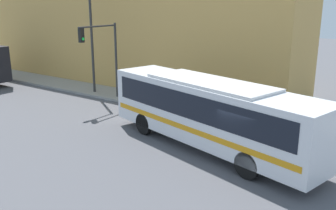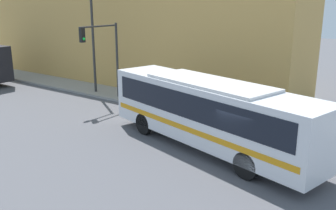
{
  "view_description": "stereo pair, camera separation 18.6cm",
  "coord_description": "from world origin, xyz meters",
  "px_view_note": "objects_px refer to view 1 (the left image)",
  "views": [
    {
      "loc": [
        -13.54,
        -5.36,
        6.62
      ],
      "look_at": [
        1.84,
        5.48,
        1.39
      ],
      "focal_mm": 40.0,
      "sensor_mm": 36.0,
      "label": 1
    },
    {
      "loc": [
        -13.43,
        -5.51,
        6.62
      ],
      "look_at": [
        1.84,
        5.48,
        1.39
      ],
      "focal_mm": 40.0,
      "sensor_mm": 36.0,
      "label": 2
    }
  ],
  "objects_px": {
    "parking_meter": "(132,87)",
    "traffic_light_pole": "(104,48)",
    "street_lamp": "(88,24)",
    "city_bus": "(209,110)",
    "fire_hydrant": "(199,107)"
  },
  "relations": [
    {
      "from": "fire_hydrant",
      "to": "traffic_light_pole",
      "type": "height_order",
      "value": "traffic_light_pole"
    },
    {
      "from": "fire_hydrant",
      "to": "traffic_light_pole",
      "type": "bearing_deg",
      "value": 98.46
    },
    {
      "from": "city_bus",
      "to": "parking_meter",
      "type": "relative_size",
      "value": 8.82
    },
    {
      "from": "traffic_light_pole",
      "to": "parking_meter",
      "type": "bearing_deg",
      "value": -56.11
    },
    {
      "from": "city_bus",
      "to": "traffic_light_pole",
      "type": "height_order",
      "value": "traffic_light_pole"
    },
    {
      "from": "city_bus",
      "to": "traffic_light_pole",
      "type": "relative_size",
      "value": 2.28
    },
    {
      "from": "fire_hydrant",
      "to": "city_bus",
      "type": "bearing_deg",
      "value": -144.51
    },
    {
      "from": "parking_meter",
      "to": "traffic_light_pole",
      "type": "bearing_deg",
      "value": 123.89
    },
    {
      "from": "city_bus",
      "to": "parking_meter",
      "type": "height_order",
      "value": "city_bus"
    },
    {
      "from": "traffic_light_pole",
      "to": "street_lamp",
      "type": "height_order",
      "value": "street_lamp"
    },
    {
      "from": "fire_hydrant",
      "to": "traffic_light_pole",
      "type": "xyz_separation_m",
      "value": [
        -1.0,
        6.71,
        3.13
      ]
    },
    {
      "from": "traffic_light_pole",
      "to": "parking_meter",
      "type": "distance_m",
      "value": 3.16
    },
    {
      "from": "traffic_light_pole",
      "to": "parking_meter",
      "type": "relative_size",
      "value": 3.87
    },
    {
      "from": "traffic_light_pole",
      "to": "street_lamp",
      "type": "relative_size",
      "value": 0.6
    },
    {
      "from": "traffic_light_pole",
      "to": "street_lamp",
      "type": "xyz_separation_m",
      "value": [
        0.99,
        2.38,
        1.44
      ]
    }
  ]
}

